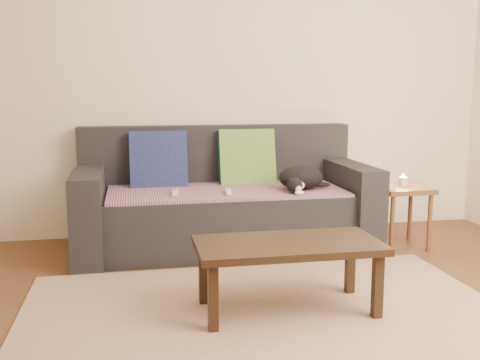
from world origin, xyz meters
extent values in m
plane|color=brown|center=(0.00, 0.00, 0.00)|extent=(4.50, 4.50, 0.00)
cube|color=beige|center=(0.00, 2.00, 1.30)|extent=(4.50, 0.04, 2.60)
cube|color=#232328|center=(0.00, 1.50, 0.21)|extent=(1.70, 0.78, 0.42)
cube|color=#232328|center=(0.00, 1.90, 0.65)|extent=(2.10, 0.18, 0.45)
cube|color=#232328|center=(-0.95, 1.50, 0.30)|extent=(0.20, 0.90, 0.60)
cube|color=#232328|center=(0.95, 1.50, 0.30)|extent=(0.20, 0.90, 0.60)
cube|color=#432B51|center=(0.00, 1.48, 0.43)|extent=(1.66, 0.74, 0.02)
cube|color=#0F1643|center=(-0.46, 1.74, 0.63)|extent=(0.42, 0.18, 0.43)
cube|color=#0B4A3D|center=(0.21, 1.74, 0.63)|extent=(0.43, 0.20, 0.44)
ellipsoid|color=black|center=(0.53, 1.37, 0.53)|extent=(0.39, 0.35, 0.17)
sphere|color=black|center=(0.43, 1.22, 0.50)|extent=(0.15, 0.15, 0.11)
sphere|color=white|center=(0.45, 1.18, 0.48)|extent=(0.06, 0.06, 0.05)
ellipsoid|color=black|center=(0.67, 1.35, 0.47)|extent=(0.14, 0.09, 0.04)
cube|color=white|center=(-0.37, 1.34, 0.46)|extent=(0.06, 0.15, 0.03)
cube|color=white|center=(-0.01, 1.31, 0.46)|extent=(0.05, 0.15, 0.03)
cube|color=brown|center=(1.27, 1.29, 0.43)|extent=(0.36, 0.36, 0.04)
cylinder|color=brown|center=(1.13, 1.15, 0.21)|extent=(0.03, 0.03, 0.41)
cylinder|color=brown|center=(1.42, 1.15, 0.21)|extent=(0.03, 0.03, 0.41)
cylinder|color=brown|center=(1.13, 1.43, 0.21)|extent=(0.03, 0.03, 0.41)
cylinder|color=brown|center=(1.42, 1.43, 0.21)|extent=(0.03, 0.03, 0.41)
cylinder|color=beige|center=(1.27, 1.29, 0.48)|extent=(0.06, 0.06, 0.07)
sphere|color=#FFBF59|center=(1.27, 1.29, 0.53)|extent=(0.02, 0.02, 0.02)
cube|color=tan|center=(0.00, 0.15, 0.01)|extent=(2.50, 1.80, 0.01)
cube|color=black|center=(0.12, 0.26, 0.36)|extent=(0.94, 0.47, 0.04)
cube|color=black|center=(-0.30, 0.08, 0.17)|extent=(0.05, 0.05, 0.34)
cube|color=black|center=(0.53, 0.08, 0.17)|extent=(0.05, 0.05, 0.34)
cube|color=black|center=(-0.30, 0.44, 0.17)|extent=(0.05, 0.05, 0.34)
cube|color=black|center=(0.53, 0.44, 0.17)|extent=(0.05, 0.05, 0.34)
camera|label=1|loc=(-0.66, -2.42, 1.15)|focal=42.00mm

